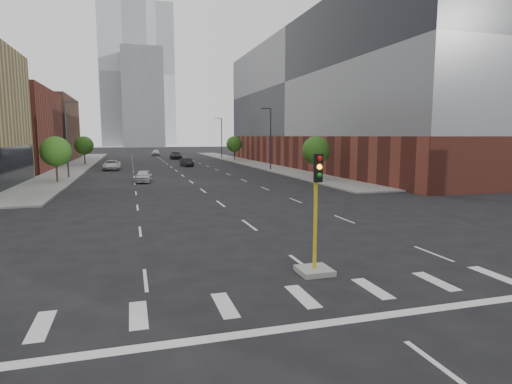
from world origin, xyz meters
name	(u,v)px	position (x,y,z in m)	size (l,w,h in m)	color
sidewalk_left_far	(78,165)	(-15.00, 74.00, 0.07)	(5.00, 92.00, 0.15)	gray
sidewalk_right_far	(247,162)	(15.00, 74.00, 0.07)	(5.00, 92.00, 0.15)	gray
building_left_far_b	(20,129)	(-27.50, 92.00, 6.50)	(20.00, 24.00, 13.00)	brown
building_right_main	(353,100)	(29.50, 60.00, 11.00)	(24.00, 70.00, 22.00)	brown
tower_left	(124,75)	(-8.00, 220.00, 35.00)	(22.00, 22.00, 70.00)	#B2B7BC
tower_right	(156,76)	(10.00, 260.00, 40.00)	(20.00, 20.00, 80.00)	#B2B7BC
tower_mid	(143,99)	(0.00, 200.00, 22.00)	(18.00, 18.00, 44.00)	slate
median_traffic_signal	(315,248)	(0.00, 8.97, 0.97)	(1.20, 1.20, 4.40)	#999993
streetlight_right_a	(270,136)	(13.41, 55.00, 5.01)	(1.60, 0.22, 9.07)	#2D2D30
streetlight_right_b	(221,136)	(13.41, 90.00, 5.01)	(1.60, 0.22, 9.07)	#2D2D30
streetlight_left	(67,136)	(-13.41, 50.00, 5.01)	(1.60, 0.22, 9.07)	#2D2D30
tree_left_near	(56,151)	(-14.00, 45.00, 3.39)	(3.20, 3.20, 4.85)	#382619
tree_left_far	(84,146)	(-14.00, 75.00, 3.39)	(3.20, 3.20, 4.85)	#382619
tree_right_near	(316,150)	(14.00, 40.00, 3.39)	(3.20, 3.20, 4.85)	#382619
tree_right_far	(234,144)	(14.00, 80.00, 3.39)	(3.20, 3.20, 4.85)	#382619
car_near_left	(144,176)	(-5.05, 43.12, 0.68)	(1.62, 4.02, 1.37)	#BBBCC0
car_mid_right	(187,162)	(2.65, 66.83, 0.68)	(1.44, 4.14, 1.36)	black
car_far_left	(112,165)	(-9.04, 62.31, 0.73)	(2.41, 5.23, 1.45)	silver
car_deep_right	(176,155)	(3.20, 89.70, 0.81)	(2.27, 5.58, 1.62)	black
car_distant	(156,153)	(-0.01, 108.34, 0.80)	(1.89, 4.70, 1.60)	silver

